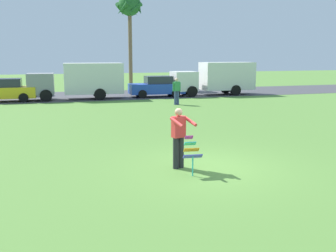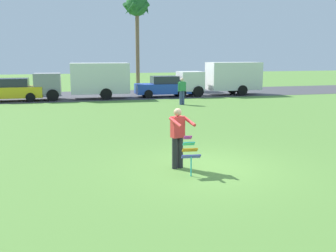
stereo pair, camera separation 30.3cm
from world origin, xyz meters
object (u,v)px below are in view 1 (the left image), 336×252
object	(u,v)px
parked_car_yellow	(5,91)
parked_truck_white_box	(217,77)
parked_car_blue	(157,87)
person_walker_near	(177,90)
kite_held	(191,151)
palm_tree_right_near	(130,9)
person_kite_flyer	(179,136)
parked_truck_grey_van	(82,80)

from	to	relation	value
parked_car_yellow	parked_truck_white_box	size ratio (longest dim) A/B	0.63
parked_car_yellow	parked_car_blue	size ratio (longest dim) A/B	1.00
parked_truck_white_box	person_walker_near	bearing A→B (deg)	-135.65
kite_held	palm_tree_right_near	distance (m)	29.02
person_kite_flyer	parked_truck_white_box	bearing A→B (deg)	62.73
person_kite_flyer	parked_car_blue	bearing A→B (deg)	76.17
person_kite_flyer	palm_tree_right_near	distance (m)	28.36
person_kite_flyer	parked_car_yellow	distance (m)	19.88
palm_tree_right_near	parked_car_yellow	bearing A→B (deg)	-141.77
kite_held	palm_tree_right_near	world-z (taller)	palm_tree_right_near
palm_tree_right_near	parked_car_blue	bearing A→B (deg)	-88.01
kite_held	parked_car_yellow	world-z (taller)	parked_car_yellow
palm_tree_right_near	person_kite_flyer	bearing A→B (deg)	-99.07
parked_truck_white_box	palm_tree_right_near	xyz separation A→B (m)	(-5.37, 8.39, 6.07)
person_kite_flyer	parked_car_blue	distance (m)	19.42
parked_truck_white_box	person_walker_near	distance (m)	7.25
parked_truck_grey_van	palm_tree_right_near	size ratio (longest dim) A/B	0.76
person_kite_flyer	parked_truck_grey_van	size ratio (longest dim) A/B	0.26
person_walker_near	parked_truck_grey_van	bearing A→B (deg)	137.78
kite_held	parked_truck_white_box	world-z (taller)	parked_truck_white_box
kite_held	parked_truck_grey_van	bearing A→B (deg)	93.42
parked_car_blue	parked_truck_grey_van	bearing A→B (deg)	179.98
kite_held	parked_car_blue	size ratio (longest dim) A/B	0.24
person_kite_flyer	parked_car_blue	xyz separation A→B (m)	(4.64, 18.86, -0.18)
parked_car_blue	palm_tree_right_near	distance (m)	10.75
kite_held	parked_truck_grey_van	world-z (taller)	parked_truck_grey_van
kite_held	parked_truck_grey_van	xyz separation A→B (m)	(-1.17, 19.50, 0.75)
parked_truck_white_box	parked_car_blue	bearing A→B (deg)	-179.99
parked_truck_grey_van	parked_truck_white_box	bearing A→B (deg)	-0.00
parked_truck_grey_van	parked_car_blue	bearing A→B (deg)	-0.02
person_kite_flyer	palm_tree_right_near	world-z (taller)	palm_tree_right_near
kite_held	parked_truck_white_box	bearing A→B (deg)	63.83
person_kite_flyer	person_walker_near	world-z (taller)	same
person_kite_flyer	parked_car_yellow	xyz separation A→B (m)	(-6.31, 18.86, -0.18)
person_walker_near	parked_truck_white_box	bearing A→B (deg)	44.35
palm_tree_right_near	parked_truck_grey_van	bearing A→B (deg)	-122.64
palm_tree_right_near	person_walker_near	distance (m)	14.96
palm_tree_right_near	person_walker_near	bearing A→B (deg)	-89.16
kite_held	person_kite_flyer	bearing A→B (deg)	102.15
kite_held	parked_truck_white_box	xyz separation A→B (m)	(9.58, 19.50, 0.75)
person_kite_flyer	kite_held	bearing A→B (deg)	-77.85
person_kite_flyer	palm_tree_right_near	size ratio (longest dim) A/B	0.19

